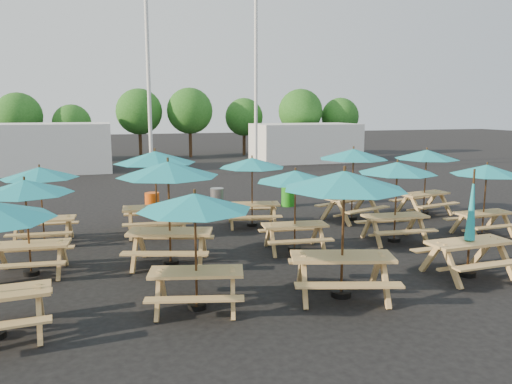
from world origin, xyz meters
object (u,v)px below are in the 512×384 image
object	(u,v)px
picnic_unit_11	(353,158)
waste_bin_0	(152,204)
picnic_unit_13	(487,173)
picnic_unit_14	(426,158)
waste_bin_3	(355,193)
picnic_unit_10	(397,172)
picnic_unit_8	(252,166)
picnic_unit_3	(195,208)
picnic_unit_4	(168,174)
picnic_unit_6	(344,187)
waste_bin_2	(288,196)
picnic_unit_1	(25,192)
picnic_unit_9	(470,233)
waste_bin_1	(217,199)
picnic_unit_5	(155,161)
picnic_unit_2	(40,177)
picnic_unit_7	(295,180)

from	to	relation	value
picnic_unit_11	waste_bin_0	xyz separation A→B (m)	(-6.26, 2.72, -1.69)
picnic_unit_13	waste_bin_0	world-z (taller)	picnic_unit_13
picnic_unit_14	waste_bin_0	xyz separation A→B (m)	(-9.10, 2.68, -1.60)
waste_bin_3	picnic_unit_10	bearing A→B (deg)	-107.38
picnic_unit_8	picnic_unit_14	world-z (taller)	picnic_unit_14
picnic_unit_3	waste_bin_0	xyz separation A→B (m)	(0.04, 8.55, -1.52)
picnic_unit_3	picnic_unit_4	world-z (taller)	picnic_unit_4
picnic_unit_8	picnic_unit_14	distance (m)	6.25
picnic_unit_6	waste_bin_0	distance (m)	9.41
waste_bin_3	waste_bin_2	bearing A→B (deg)	175.10
picnic_unit_3	picnic_unit_10	bearing A→B (deg)	40.29
waste_bin_0	picnic_unit_8	bearing A→B (deg)	-41.82
picnic_unit_1	picnic_unit_9	size ratio (longest dim) A/B	0.94
picnic_unit_13	waste_bin_1	xyz separation A→B (m)	(-6.55, 6.00, -1.44)
picnic_unit_3	picnic_unit_8	xyz separation A→B (m)	(2.89, 6.00, -0.02)
picnic_unit_5	waste_bin_0	world-z (taller)	picnic_unit_5
picnic_unit_2	picnic_unit_7	world-z (taller)	picnic_unit_2
picnic_unit_1	picnic_unit_3	distance (m)	4.36
picnic_unit_13	picnic_unit_14	world-z (taller)	picnic_unit_14
picnic_unit_14	picnic_unit_11	bearing A→B (deg)	169.94
picnic_unit_10	picnic_unit_9	bearing A→B (deg)	-86.30
picnic_unit_2	picnic_unit_3	bearing A→B (deg)	-55.73
picnic_unit_14	picnic_unit_6	bearing A→B (deg)	-146.65
picnic_unit_3	waste_bin_2	xyz separation A→B (m)	(5.13, 8.69, -1.52)
picnic_unit_9	waste_bin_3	size ratio (longest dim) A/B	3.02
picnic_unit_8	picnic_unit_9	size ratio (longest dim) A/B	1.02
picnic_unit_5	picnic_unit_10	xyz separation A→B (m)	(6.24, -2.79, -0.20)
picnic_unit_3	waste_bin_1	xyz separation A→B (m)	(2.41, 8.83, -1.52)
picnic_unit_8	waste_bin_2	size ratio (longest dim) A/B	3.08
picnic_unit_14	picnic_unit_2	bearing A→B (deg)	169.85
picnic_unit_10	picnic_unit_8	bearing A→B (deg)	142.79
waste_bin_0	waste_bin_2	distance (m)	5.09
picnic_unit_11	picnic_unit_13	xyz separation A→B (m)	(2.66, -3.00, -0.25)
picnic_unit_5	picnic_unit_7	size ratio (longest dim) A/B	1.13
waste_bin_2	waste_bin_3	size ratio (longest dim) A/B	1.00
picnic_unit_3	waste_bin_0	bearing A→B (deg)	103.71
picnic_unit_3	picnic_unit_7	bearing A→B (deg)	57.82
picnic_unit_5	picnic_unit_13	bearing A→B (deg)	-13.99
picnic_unit_6	picnic_unit_11	bearing A→B (deg)	77.00
picnic_unit_1	picnic_unit_11	xyz separation A→B (m)	(9.49, 2.85, 0.19)
waste_bin_3	picnic_unit_1	bearing A→B (deg)	-153.57
picnic_unit_4	picnic_unit_7	bearing A→B (deg)	21.49
picnic_unit_3	picnic_unit_6	world-z (taller)	picnic_unit_6
picnic_unit_8	waste_bin_0	size ratio (longest dim) A/B	3.08
picnic_unit_5	picnic_unit_13	xyz separation A→B (m)	(9.05, -3.00, -0.33)
picnic_unit_11	picnic_unit_13	size ratio (longest dim) A/B	1.37
waste_bin_2	picnic_unit_1	bearing A→B (deg)	-145.49
picnic_unit_3	picnic_unit_11	bearing A→B (deg)	56.75
waste_bin_2	waste_bin_1	bearing A→B (deg)	177.14
waste_bin_2	picnic_unit_2	bearing A→B (deg)	-160.27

